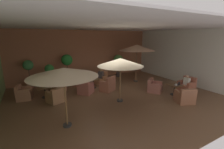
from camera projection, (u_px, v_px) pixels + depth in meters
The scene contains 29 objects.
ground_plane at pixel (116, 97), 8.74m from camera, with size 11.36×9.61×0.02m, color brown.
wall_back_brick at pixel (86, 55), 12.34m from camera, with size 11.36×0.08×3.79m, color #93593B.
wall_right_plain at pixel (185, 57), 10.93m from camera, with size 0.08×9.61×3.79m, color silver.
ceiling_slab at pixel (117, 26), 7.83m from camera, with size 11.36×9.61×0.06m, color silver.
cafe_table_front_left at pixel (175, 87), 8.97m from camera, with size 0.74×0.74×0.60m.
armchair_front_left_north at pixel (154, 87), 9.50m from camera, with size 1.10×1.09×0.80m.
armchair_front_left_east at pixel (185, 97), 7.90m from camera, with size 1.05×1.05×0.82m.
armchair_front_left_south at pixel (187, 86), 9.56m from camera, with size 0.82×0.83×0.90m.
cafe_table_front_right at pixel (45, 89), 8.57m from camera, with size 0.76×0.76×0.60m.
armchair_front_right_north at pixel (58, 87), 9.56m from camera, with size 1.08×1.07×0.79m.
armchair_front_right_east at pixel (24, 94), 8.32m from camera, with size 0.86×0.87×0.81m.
armchair_front_right_south at pixel (56, 96), 7.98m from camera, with size 1.00×0.99×0.79m.
cafe_table_mid_center at pixel (94, 81), 10.19m from camera, with size 0.65×0.65×0.60m.
armchair_mid_center_north at pixel (79, 81), 10.69m from camera, with size 1.08×1.08×0.81m.
armchair_mid_center_east at pixel (85, 89), 9.18m from camera, with size 1.08×1.08×0.80m.
armchair_mid_center_south at pixel (108, 86), 9.62m from camera, with size 1.04×1.00×0.93m.
armchair_mid_center_west at pixel (101, 79), 11.26m from camera, with size 1.08×1.07×0.87m.
patio_umbrella_tall_red at pixel (120, 62), 7.68m from camera, with size 2.30×2.30×2.27m.
patio_umbrella_center_beige at pixel (63, 72), 5.39m from camera, with size 2.43×2.43×2.25m.
patio_umbrella_near_wall at pixel (137, 48), 11.18m from camera, with size 2.56×2.56×2.74m.
potted_tree_left_corner at pixel (29, 69), 9.92m from camera, with size 0.64×0.64×1.85m.
potted_tree_mid_left at pixel (50, 73), 10.38m from camera, with size 0.60×0.60×1.51m.
potted_tree_mid_right at pixel (118, 61), 12.85m from camera, with size 0.78×0.78×1.86m.
potted_tree_right_corner at pixel (67, 63), 10.83m from camera, with size 0.77×0.77×2.11m.
patron_blue_shirt at pixel (101, 74), 11.12m from camera, with size 0.41×0.43×0.68m.
patron_by_window at pixel (187, 81), 9.45m from camera, with size 0.22×0.35×0.59m.
patron_with_friend at pixel (85, 82), 9.11m from camera, with size 0.38×0.39×0.66m.
iced_drink_cup at pixel (176, 85), 8.77m from camera, with size 0.08×0.08×0.11m, color white.
open_laptop at pixel (178, 84), 8.86m from camera, with size 0.36×0.29×0.20m.
Camera 1 is at (-4.15, -7.06, 3.29)m, focal length 24.91 mm.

